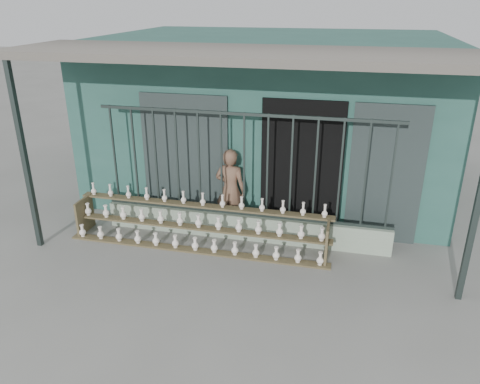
# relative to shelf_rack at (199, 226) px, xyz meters

# --- Properties ---
(ground) EXTENTS (60.00, 60.00, 0.00)m
(ground) POSITION_rel_shelf_rack_xyz_m (0.69, -0.88, -0.36)
(ground) COLOR slate
(workshop_building) EXTENTS (7.40, 6.60, 3.21)m
(workshop_building) POSITION_rel_shelf_rack_xyz_m (0.70, 3.35, 1.26)
(workshop_building) COLOR #275248
(workshop_building) RESTS_ON ground
(parapet_wall) EXTENTS (5.00, 0.20, 0.45)m
(parapet_wall) POSITION_rel_shelf_rack_xyz_m (0.69, 0.42, -0.14)
(parapet_wall) COLOR #93A68E
(parapet_wall) RESTS_ON ground
(security_fence) EXTENTS (5.00, 0.04, 1.80)m
(security_fence) POSITION_rel_shelf_rack_xyz_m (0.69, 0.42, 0.99)
(security_fence) COLOR #283330
(security_fence) RESTS_ON parapet_wall
(shelf_rack) EXTENTS (4.50, 0.68, 0.85)m
(shelf_rack) POSITION_rel_shelf_rack_xyz_m (0.00, 0.00, 0.00)
(shelf_rack) COLOR brown
(shelf_rack) RESTS_ON ground
(elderly_woman) EXTENTS (0.59, 0.42, 1.53)m
(elderly_woman) POSITION_rel_shelf_rack_xyz_m (0.38, 0.71, 0.40)
(elderly_woman) COLOR brown
(elderly_woman) RESTS_ON ground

